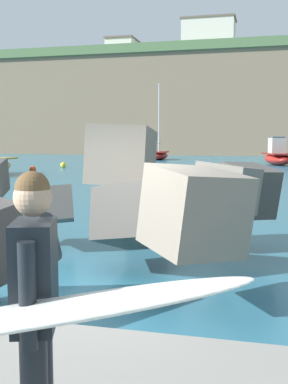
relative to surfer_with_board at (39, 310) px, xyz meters
The scene contains 10 objects.
ground_plane 4.39m from the surfer_with_board, 104.91° to the left, with size 400.00×400.00×0.00m, color #2D6B84.
breakwater_jetty 5.69m from the surfer_with_board, 89.52° to the left, with size 32.76×7.78×2.53m.
surfer_with_board is the anchor object (origin of this frame).
boat_mid_centre 39.46m from the surfer_with_board, 86.78° to the left, with size 2.97×5.29×2.37m.
boat_mid_right 47.74m from the surfer_with_board, 101.57° to the left, with size 1.97×4.50×7.87m.
mooring_buoy_inner 33.87m from the surfer_with_board, 113.59° to the left, with size 0.44×0.44×0.44m.
mooring_buoy_middle 29.07m from the surfer_with_board, 117.41° to the left, with size 0.44×0.44×0.44m.
headland_bluff 79.55m from the surfer_with_board, 92.37° to the left, with size 94.00×39.73×14.68m.
station_building_west 84.85m from the surfer_with_board, 106.19° to the left, with size 4.93×7.99×4.70m.
station_building_central 76.23m from the surfer_with_board, 95.99° to the left, with size 8.33×4.87×5.99m.
Camera 1 is at (2.23, -6.30, 2.19)m, focal length 44.52 mm.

